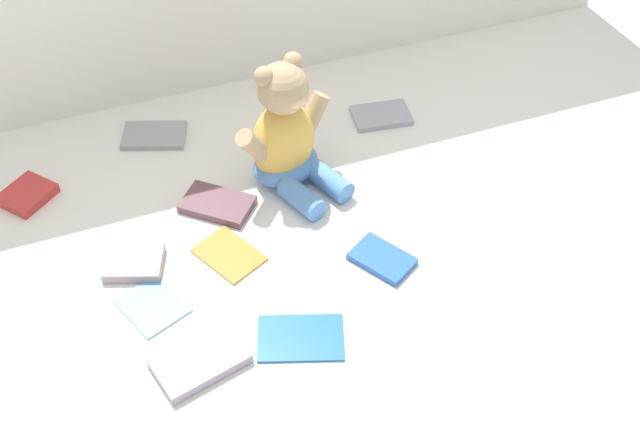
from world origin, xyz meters
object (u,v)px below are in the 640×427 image
book_case_2 (229,254)px  book_case_3 (200,361)px  book_case_9 (382,259)px  book_case_6 (27,195)px  book_case_4 (134,263)px  book_case_1 (217,204)px  book_case_8 (381,115)px  book_case_0 (301,337)px  book_case_7 (154,135)px  book_case_5 (152,305)px  teddy_bear (286,138)px

book_case_2 → book_case_3: size_ratio=0.82×
book_case_9 → book_case_6: bearing=114.7°
book_case_3 → book_case_4: size_ratio=1.43×
book_case_1 → book_case_4: bearing=-21.5°
book_case_3 → book_case_8: 0.69m
book_case_0 → book_case_9: bearing=138.6°
book_case_0 → book_case_7: bearing=-150.1°
book_case_0 → book_case_7: (-0.11, 0.58, 0.00)m
book_case_3 → book_case_4: bearing=179.2°
book_case_1 → book_case_8: 0.42m
book_case_8 → book_case_9: (-0.16, -0.37, 0.00)m
book_case_1 → book_case_3: (-0.12, -0.33, 0.00)m
book_case_9 → book_case_2: bearing=125.4°
book_case_6 → book_case_7: 0.28m
book_case_3 → book_case_2: bearing=139.0°
book_case_4 → book_case_7: bearing=-177.8°
book_case_6 → book_case_7: book_case_6 is taller
book_case_6 → book_case_8: (0.72, -0.01, -0.00)m
book_case_2 → book_case_5: bearing=177.6°
book_case_4 → book_case_3: bearing=33.3°
book_case_7 → book_case_9: size_ratio=1.20×
book_case_2 → teddy_bear: bearing=18.0°
teddy_bear → book_case_4: (-0.32, -0.13, -0.09)m
book_case_3 → book_case_9: book_case_3 is taller
book_case_3 → book_case_6: bearing=-170.3°
book_case_2 → book_case_5: (-0.15, -0.07, -0.00)m
book_case_1 → book_case_5: bearing=0.0°
book_case_2 → book_case_8: (0.40, 0.26, 0.00)m
book_case_1 → book_case_8: (0.39, 0.14, -0.00)m
book_case_1 → book_case_6: (-0.33, 0.15, 0.00)m
book_case_3 → book_case_7: size_ratio=1.11×
book_case_7 → book_case_5: bearing=6.8°
book_case_2 → book_case_9: bearing=-49.6°
book_case_4 → book_case_7: size_ratio=0.78×
book_case_2 → book_case_1: bearing=57.5°
book_case_6 → book_case_7: bearing=-109.6°
book_case_0 → book_case_2: bearing=-145.7°
book_case_2 → book_case_7: 0.37m
book_case_9 → teddy_bear: bearing=76.2°
book_case_6 → book_case_0: bearing=178.2°
teddy_bear → book_case_9: 0.29m
teddy_bear → book_case_5: size_ratio=2.47×
teddy_bear → book_case_3: 0.46m
book_case_6 → book_case_4: bearing=173.4°
book_case_3 → book_case_8: size_ratio=1.18×
teddy_bear → book_case_0: teddy_bear is taller
book_case_0 → book_case_2: (-0.06, 0.21, -0.00)m
teddy_bear → book_case_0: 0.40m
teddy_bear → book_case_8: size_ratio=2.18×
book_case_1 → book_case_2: size_ratio=1.11×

